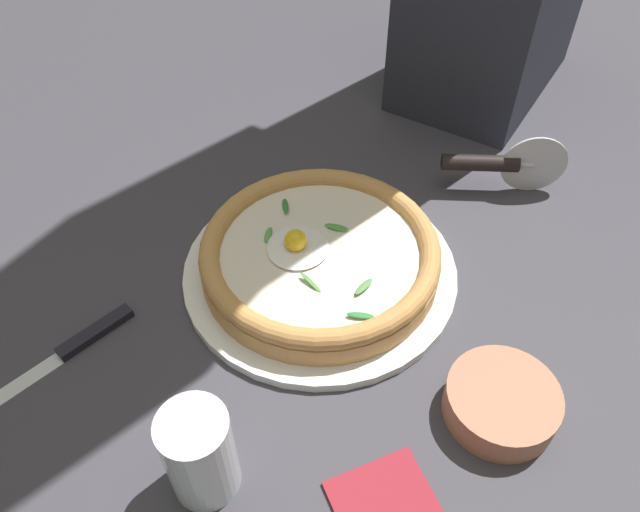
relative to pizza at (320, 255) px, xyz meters
The scene contains 7 objects.
ground_plane 0.07m from the pizza, 156.65° to the right, with size 2.40×2.40×0.03m, color #3C3A41.
pizza_plate 0.03m from the pizza, 112.36° to the left, with size 0.33×0.33×0.01m, color white.
pizza is the anchor object (origin of this frame).
side_bowl 0.26m from the pizza, 68.80° to the left, with size 0.11×0.11×0.04m, color #B67355.
pizza_cutter 0.29m from the pizza, 148.43° to the left, with size 0.07×0.16×0.09m.
table_knife 0.30m from the pizza, 42.08° to the right, with size 0.24×0.10×0.01m.
drinking_glass 0.27m from the pizza, ahead, with size 0.06×0.06×0.10m.
Camera 1 is at (0.49, 0.22, 0.56)m, focal length 34.75 mm.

